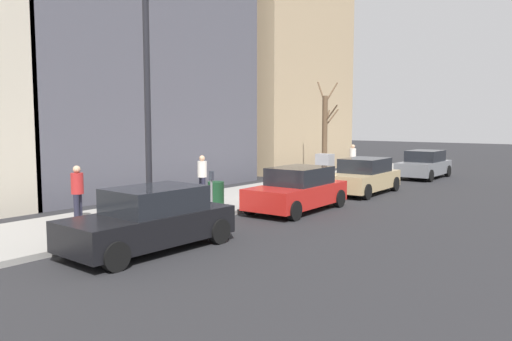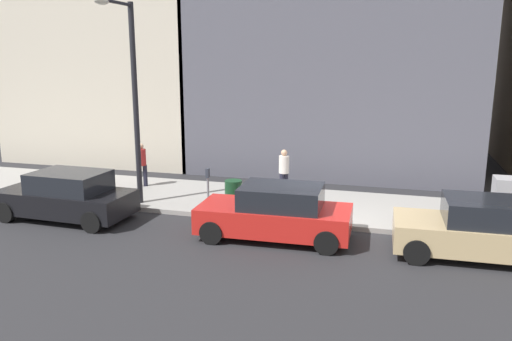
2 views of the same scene
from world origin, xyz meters
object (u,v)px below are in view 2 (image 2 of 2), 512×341
(parked_car_black, at_px, (67,196))
(pedestrian_midblock, at_px, (284,170))
(parked_car_red, at_px, (276,213))
(parking_meter, at_px, (208,184))
(office_tower_right, at_px, (133,1))
(streetlamp, at_px, (130,88))
(trash_bin, at_px, (233,194))
(parked_car_tan, at_px, (483,230))
(utility_box, at_px, (503,202))
(pedestrian_far_corner, at_px, (141,162))

(parked_car_black, distance_m, pedestrian_midblock, 7.24)
(parked_car_red, xyz_separation_m, parking_meter, (1.62, 2.65, 0.24))
(office_tower_right, bearing_deg, streetlamp, -151.85)
(pedestrian_midblock, bearing_deg, parked_car_red, -145.48)
(trash_bin, relative_size, office_tower_right, 0.06)
(trash_bin, bearing_deg, parked_car_tan, -105.53)
(parking_meter, height_order, trash_bin, parking_meter)
(utility_box, relative_size, streetlamp, 0.22)
(pedestrian_far_corner, bearing_deg, parked_car_red, -68.17)
(parked_car_tan, relative_size, utility_box, 2.97)
(trash_bin, relative_size, pedestrian_far_corner, 0.54)
(parked_car_tan, relative_size, parked_car_red, 1.00)
(streetlamp, bearing_deg, parked_car_tan, -97.60)
(pedestrian_midblock, relative_size, pedestrian_far_corner, 1.00)
(pedestrian_far_corner, xyz_separation_m, office_tower_right, (7.80, 4.37, 6.80))
(parked_car_tan, height_order, office_tower_right, office_tower_right)
(parked_car_tan, distance_m, parked_car_black, 11.97)
(parked_car_tan, distance_m, trash_bin, 7.52)
(streetlamp, relative_size, trash_bin, 7.22)
(parked_car_tan, xyz_separation_m, office_tower_right, (11.49, 15.85, 7.15))
(parked_car_black, relative_size, streetlamp, 0.65)
(parking_meter, height_order, streetlamp, streetlamp)
(parked_car_black, xyz_separation_m, streetlamp, (1.57, -1.52, 3.28))
(parked_car_tan, relative_size, parked_car_black, 1.00)
(streetlamp, distance_m, trash_bin, 4.73)
(office_tower_right, bearing_deg, pedestrian_far_corner, -150.74)
(parked_car_red, distance_m, streetlamp, 6.28)
(utility_box, bearing_deg, trash_bin, 92.83)
(utility_box, height_order, streetlamp, streetlamp)
(parking_meter, bearing_deg, streetlamp, 93.83)
(parking_meter, height_order, pedestrian_midblock, pedestrian_midblock)
(parked_car_tan, xyz_separation_m, parked_car_black, (-0.17, 11.97, 0.00))
(parked_car_tan, distance_m, streetlamp, 11.04)
(pedestrian_far_corner, relative_size, office_tower_right, 0.11)
(parked_car_red, relative_size, utility_box, 2.98)
(utility_box, bearing_deg, pedestrian_midblock, 77.91)
(pedestrian_far_corner, bearing_deg, parking_meter, -67.98)
(office_tower_right, bearing_deg, trash_bin, -137.75)
(parked_car_black, bearing_deg, streetlamp, -42.45)
(parking_meter, bearing_deg, office_tower_right, 38.52)
(parked_car_black, xyz_separation_m, trash_bin, (2.18, -4.73, -0.14))
(pedestrian_midblock, bearing_deg, trash_bin, 170.58)
(parked_car_red, height_order, streetlamp, streetlamp)
(parked_car_tan, relative_size, streetlamp, 0.65)
(parked_car_red, xyz_separation_m, trash_bin, (2.07, 1.94, -0.14))
(parked_car_black, height_order, pedestrian_midblock, pedestrian_midblock)
(parking_meter, bearing_deg, utility_box, -84.48)
(pedestrian_far_corner, bearing_deg, office_tower_right, 82.30)
(parked_car_red, relative_size, parking_meter, 3.15)
(parked_car_black, relative_size, parking_meter, 3.15)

